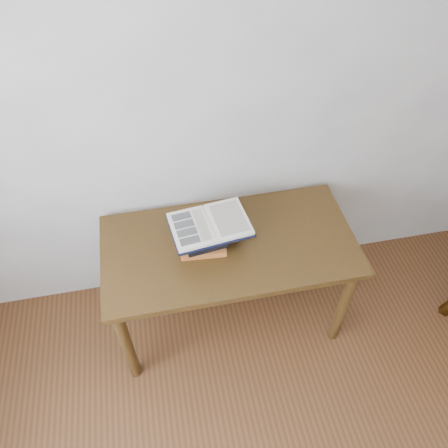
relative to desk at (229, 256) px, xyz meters
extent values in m
cube|color=beige|center=(0.09, 0.37, 0.70)|extent=(3.50, 0.04, 2.60)
cube|color=#442C11|center=(0.00, 0.00, 0.08)|extent=(1.31, 0.66, 0.04)
cylinder|color=#442C11|center=(-0.60, -0.27, -0.27)|extent=(0.06, 0.06, 0.67)
cylinder|color=#442C11|center=(0.60, -0.27, -0.27)|extent=(0.06, 0.06, 0.67)
cylinder|color=#442C11|center=(-0.60, 0.27, -0.27)|extent=(0.06, 0.06, 0.67)
cylinder|color=#442C11|center=(0.60, 0.27, -0.27)|extent=(0.06, 0.06, 0.67)
cube|color=#B25D28|center=(-0.14, 0.01, 0.12)|extent=(0.24, 0.17, 0.03)
cube|color=black|center=(-0.13, 0.00, 0.15)|extent=(0.22, 0.16, 0.03)
cube|color=#1A1B4F|center=(-0.13, 0.03, 0.18)|extent=(0.25, 0.19, 0.03)
cube|color=#B25D28|center=(-0.14, 0.02, 0.21)|extent=(0.23, 0.14, 0.03)
cube|color=black|center=(-0.09, 0.03, 0.23)|extent=(0.42, 0.31, 0.01)
cube|color=silver|center=(-0.19, 0.02, 0.24)|extent=(0.21, 0.28, 0.02)
cube|color=silver|center=(0.00, 0.04, 0.24)|extent=(0.21, 0.28, 0.02)
cylinder|color=silver|center=(-0.09, 0.03, 0.24)|extent=(0.04, 0.26, 0.01)
cube|color=black|center=(-0.23, 0.10, 0.25)|extent=(0.10, 0.06, 0.00)
cube|color=black|center=(-0.22, 0.04, 0.25)|extent=(0.10, 0.06, 0.00)
cube|color=black|center=(-0.21, -0.01, 0.25)|extent=(0.10, 0.06, 0.00)
cube|color=black|center=(-0.21, -0.07, 0.25)|extent=(0.10, 0.06, 0.00)
cube|color=beige|center=(-0.13, 0.02, 0.25)|extent=(0.07, 0.21, 0.00)
cube|color=beige|center=(0.01, 0.04, 0.25)|extent=(0.17, 0.23, 0.00)
camera|label=1|loc=(-0.31, -1.40, 1.84)|focal=35.00mm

